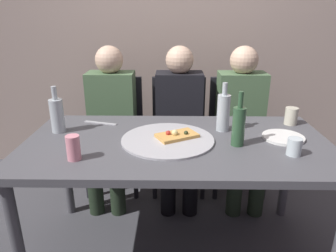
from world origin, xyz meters
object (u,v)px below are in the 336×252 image
Objects in this scene: tumbler_far at (291,116)px; guest_in_beanie at (179,117)px; dining_table at (177,153)px; water_bottle at (239,125)px; chair_middle at (179,126)px; pizza_tray at (168,140)px; chair_right at (237,127)px; guest_by_wall at (242,118)px; beer_bottle at (57,115)px; pizza_slice_last at (177,135)px; chair_left at (115,126)px; wine_bottle at (223,112)px; soda_can at (73,148)px; tumbler_near at (294,147)px; table_knife at (100,123)px; guest_in_sweater at (110,117)px; plate_stack at (283,137)px.

guest_in_beanie is (-0.69, 0.40, -0.15)m from tumbler_far.
dining_table is 5.74× the size of water_bottle.
guest_in_beanie reaches higher than water_bottle.
chair_middle is at bearing -90.00° from guest_in_beanie.
dining_table is at bearing 87.87° from guest_in_beanie.
tumbler_far is at bearing 20.11° from pizza_tray.
guest_by_wall reaches higher than chair_right.
pizza_slice_last is at bearing -8.48° from beer_bottle.
chair_right is at bearing -180.00° from chair_left.
chair_left is at bearing 121.24° from dining_table.
pizza_slice_last is 0.88× the size of wine_bottle.
wine_bottle is 0.79m from chair_middle.
soda_can is at bearing -152.17° from pizza_tray.
pizza_tray is at bearing 50.78° from guest_by_wall.
pizza_tray is 0.98m from chair_left.
pizza_tray is 0.65m from tumbler_near.
soda_can is at bearing -152.30° from wine_bottle.
pizza_tray is 4.74× the size of tumbler_far.
guest_in_beanie reaches higher than table_knife.
beer_bottle is 0.62m from guest_in_sweater.
guest_by_wall is (1.00, 0.92, -0.16)m from soda_can.
pizza_slice_last is at bearing 166.61° from water_bottle.
guest_by_wall is at bearing 171.46° from chair_left.
guest_in_beanie is (0.53, 0.00, 0.00)m from guest_in_sweater.
water_bottle is 1.27× the size of plate_stack.
wine_bottle is 0.25× the size of guest_in_beanie.
soda_can is 0.51m from table_knife.
guest_in_sweater is (-0.02, 0.41, -0.10)m from table_knife.
plate_stack is (-0.12, -0.24, -0.05)m from tumbler_far.
guest_by_wall is (0.99, 0.41, -0.10)m from table_knife.
dining_table is 0.68m from guest_in_beanie.
water_bottle reaches higher than soda_can.
tumbler_near is at bearing 137.15° from chair_left.
guest_by_wall is at bearing 97.94° from plate_stack.
chair_right is 0.20m from guest_by_wall.
tumbler_near is 0.21m from plate_stack.
beer_bottle is at bearing 37.41° from guest_in_beanie.
tumbler_far reaches higher than plate_stack.
guest_in_beanie is (0.51, 0.41, -0.10)m from table_knife.
wine_bottle is 0.32× the size of chair_left.
tumbler_near is 0.08× the size of guest_in_sweater.
pizza_slice_last is 0.67m from guest_in_beanie.
tumbler_far is at bearing 72.39° from tumbler_near.
plate_stack is 0.83m from chair_right.
chair_middle is 1.00× the size of chair_right.
wine_bottle is at bearing 8.31° from table_knife.
guest_by_wall is at bearing 38.69° from table_knife.
tumbler_far is (0.40, 0.33, -0.06)m from water_bottle.
pizza_slice_last reaches higher than pizza_tray.
chair_right is (-0.07, 1.00, -0.27)m from tumbler_near.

